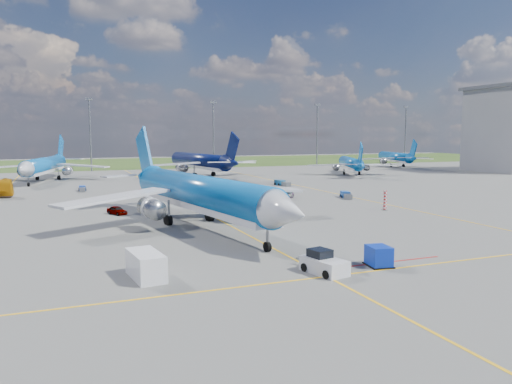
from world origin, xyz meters
name	(u,v)px	position (x,y,z in m)	size (l,w,h in m)	color
ground	(242,232)	(0.00, 0.00, 0.00)	(400.00, 400.00, 0.00)	#5A5A57
grass_strip	(112,163)	(0.00, 150.00, 0.00)	(400.00, 80.00, 0.01)	#2D4719
taxiway_lines	(187,202)	(0.17, 27.70, 0.01)	(60.25, 160.00, 0.02)	yellow
floodlight_masts	(155,131)	(10.00, 110.00, 12.56)	(202.20, 0.50, 22.70)	slate
warning_post	(385,200)	(26.00, 8.00, 1.50)	(0.50, 0.50, 3.00)	red
bg_jet_nnw	(45,181)	(-22.85, 79.30, 0.00)	(32.05, 42.07, 11.02)	#0C62B5
bg_jet_n	(200,176)	(16.58, 79.35, 0.00)	(34.19, 44.88, 11.75)	#071142
bg_jet_ne	(350,174)	(58.59, 69.02, 0.00)	(26.64, 34.97, 9.16)	#0C62B5
bg_jet_ene	(395,166)	(92.33, 92.97, 0.00)	(27.83, 36.53, 9.57)	#0C62B5
main_airliner	(200,227)	(-3.74, 5.11, 0.00)	(35.82, 47.01, 12.31)	#0C62B5
pushback_tug	(323,264)	(0.29, -18.87, 0.77)	(2.93, 5.77, 1.91)	silver
uld_container	(379,256)	(5.84, -18.76, 0.88)	(1.76, 2.20, 1.76)	#0C2BA9
service_van	(146,265)	(-13.64, -15.01, 1.06)	(2.12, 4.81, 2.12)	white
service_car_a	(117,210)	(-12.21, 18.58, 0.62)	(1.46, 3.62, 1.23)	#999999
service_car_b	(151,191)	(-3.80, 39.54, 0.74)	(2.46, 5.33, 1.48)	#999999
service_car_c	(288,195)	(18.36, 26.24, 0.63)	(1.77, 4.35, 1.26)	#999999
baggage_tug_w	(346,195)	(28.26, 22.50, 0.52)	(2.98, 5.07, 1.11)	#1A4A9F
baggage_tug_c	(82,189)	(-15.39, 51.94, 0.47)	(1.37, 4.50, 1.00)	#1B43A4
baggage_tug_e	(282,183)	(26.82, 47.03, 0.53)	(1.96, 5.18, 1.13)	#185C91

